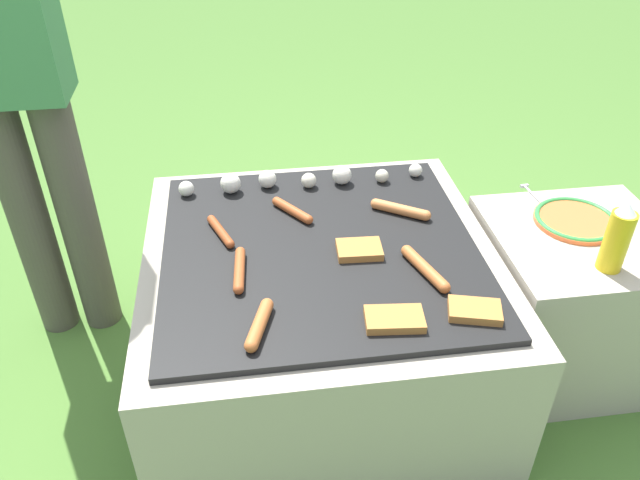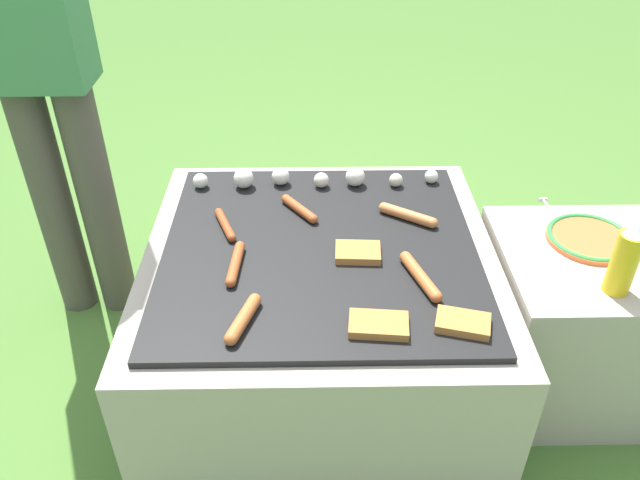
{
  "view_description": "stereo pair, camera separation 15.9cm",
  "coord_description": "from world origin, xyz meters",
  "px_view_note": "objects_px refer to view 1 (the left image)",
  "views": [
    {
      "loc": [
        -0.18,
        -1.28,
        1.4
      ],
      "look_at": [
        0.0,
        0.0,
        0.48
      ],
      "focal_mm": 35.0,
      "sensor_mm": 36.0,
      "label": 1
    },
    {
      "loc": [
        -0.02,
        -1.3,
        1.4
      ],
      "look_at": [
        0.0,
        0.0,
        0.48
      ],
      "focal_mm": 35.0,
      "sensor_mm": 36.0,
      "label": 2
    }
  ],
  "objects_px": {
    "sausage_front_center": "(292,210)",
    "plate_colorful": "(576,220)",
    "fork_utensil": "(539,200)",
    "person_standing": "(2,44)",
    "condiment_bottle": "(617,238)"
  },
  "relations": [
    {
      "from": "fork_utensil",
      "to": "person_standing",
      "type": "bearing_deg",
      "value": 171.83
    },
    {
      "from": "sausage_front_center",
      "to": "fork_utensil",
      "type": "bearing_deg",
      "value": -2.53
    },
    {
      "from": "person_standing",
      "to": "sausage_front_center",
      "type": "bearing_deg",
      "value": -13.83
    },
    {
      "from": "sausage_front_center",
      "to": "fork_utensil",
      "type": "height_order",
      "value": "sausage_front_center"
    },
    {
      "from": "person_standing",
      "to": "plate_colorful",
      "type": "xyz_separation_m",
      "value": [
        1.44,
        -0.32,
        -0.44
      ]
    },
    {
      "from": "person_standing",
      "to": "fork_utensil",
      "type": "relative_size",
      "value": 7.9
    },
    {
      "from": "sausage_front_center",
      "to": "plate_colorful",
      "type": "distance_m",
      "value": 0.77
    },
    {
      "from": "person_standing",
      "to": "condiment_bottle",
      "type": "distance_m",
      "value": 1.56
    },
    {
      "from": "sausage_front_center",
      "to": "plate_colorful",
      "type": "relative_size",
      "value": 0.59
    },
    {
      "from": "sausage_front_center",
      "to": "plate_colorful",
      "type": "bearing_deg",
      "value": -11.08
    },
    {
      "from": "plate_colorful",
      "to": "fork_utensil",
      "type": "relative_size",
      "value": 1.1
    },
    {
      "from": "condiment_bottle",
      "to": "fork_utensil",
      "type": "height_order",
      "value": "condiment_bottle"
    },
    {
      "from": "plate_colorful",
      "to": "fork_utensil",
      "type": "bearing_deg",
      "value": 113.65
    },
    {
      "from": "sausage_front_center",
      "to": "plate_colorful",
      "type": "xyz_separation_m",
      "value": [
        0.76,
        -0.15,
        -0.0
      ]
    },
    {
      "from": "sausage_front_center",
      "to": "fork_utensil",
      "type": "distance_m",
      "value": 0.71
    }
  ]
}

